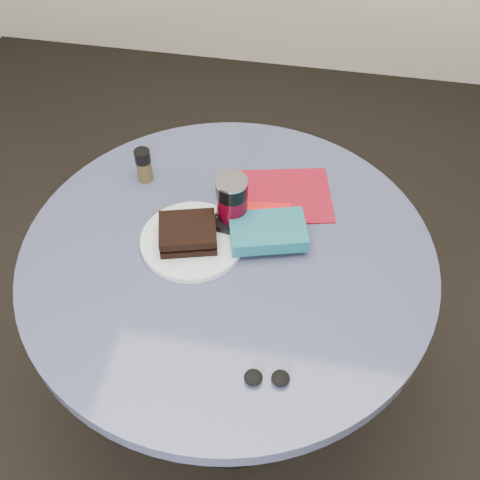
% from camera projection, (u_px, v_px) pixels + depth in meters
% --- Properties ---
extents(ground, '(4.00, 4.00, 0.00)m').
position_uv_depth(ground, '(231.00, 397.00, 2.00)').
color(ground, black).
rests_on(ground, ground).
extents(table, '(1.00, 1.00, 0.75)m').
position_uv_depth(table, '(229.00, 292.00, 1.56)').
color(table, black).
rests_on(table, ground).
extents(plate, '(0.31, 0.31, 0.02)m').
position_uv_depth(plate, '(192.00, 241.00, 1.45)').
color(plate, silver).
rests_on(plate, table).
extents(sandwich, '(0.16, 0.15, 0.05)m').
position_uv_depth(sandwich, '(188.00, 233.00, 1.43)').
color(sandwich, black).
rests_on(sandwich, plate).
extents(soda_can, '(0.08, 0.08, 0.14)m').
position_uv_depth(soda_can, '(232.00, 202.00, 1.45)').
color(soda_can, '#570415').
rests_on(soda_can, table).
extents(pepper_grinder, '(0.05, 0.05, 0.10)m').
position_uv_depth(pepper_grinder, '(144.00, 165.00, 1.57)').
color(pepper_grinder, '#41381C').
rests_on(pepper_grinder, table).
extents(magazine, '(0.31, 0.26, 0.00)m').
position_uv_depth(magazine, '(279.00, 196.00, 1.56)').
color(magazine, maroon).
rests_on(magazine, table).
extents(red_book, '(0.17, 0.13, 0.01)m').
position_uv_depth(red_book, '(258.00, 219.00, 1.49)').
color(red_book, red).
rests_on(red_book, magazine).
extents(novel, '(0.21, 0.16, 0.04)m').
position_uv_depth(novel, '(268.00, 231.00, 1.43)').
color(novel, '#155867').
rests_on(novel, red_book).
extents(mp3_player, '(0.06, 0.10, 0.02)m').
position_uv_depth(mp3_player, '(226.00, 217.00, 1.48)').
color(mp3_player, black).
rests_on(mp3_player, red_book).
extents(headphones, '(0.10, 0.05, 0.02)m').
position_uv_depth(headphones, '(267.00, 378.00, 1.21)').
color(headphones, black).
rests_on(headphones, table).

